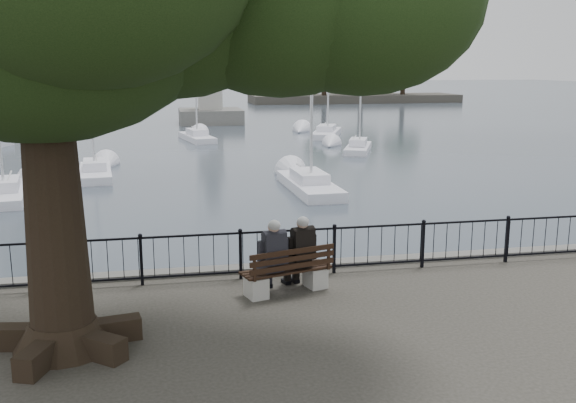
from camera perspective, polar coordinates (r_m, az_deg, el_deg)
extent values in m
cube|color=#5D5B57|center=(14.24, -0.39, -7.88)|extent=(200.00, 0.40, 1.20)
plane|color=#303943|center=(113.30, -9.99, 9.20)|extent=(260.00, 260.00, 0.00)
cube|color=black|center=(13.33, 0.00, -2.61)|extent=(22.00, 0.04, 0.04)
cube|color=black|center=(13.56, 0.00, -6.00)|extent=(22.00, 0.04, 0.04)
cube|color=#A09C8F|center=(12.35, -2.84, -7.60)|extent=(0.46, 0.53, 0.41)
cube|color=#A09C8F|center=(12.90, 2.43, -6.72)|extent=(0.46, 0.53, 0.41)
cube|color=black|center=(12.53, -0.14, -6.10)|extent=(1.86, 0.98, 0.04)
cube|color=black|center=(12.22, 0.43, -5.12)|extent=(1.73, 0.54, 0.40)
cube|color=black|center=(12.38, -1.41, -5.76)|extent=(0.43, 0.39, 0.24)
cube|color=black|center=(12.17, -1.19, -4.21)|extent=(0.49, 0.35, 0.60)
sphere|color=tan|center=(12.10, -1.28, -2.26)|extent=(0.23, 0.23, 0.23)
ellipsoid|color=#B1B0B0|center=(12.07, -1.23, -2.13)|extent=(0.24, 0.24, 0.20)
cube|color=black|center=(12.73, -1.97, -6.88)|extent=(0.43, 0.51, 0.45)
cube|color=black|center=(12.65, 1.12, -5.37)|extent=(0.43, 0.39, 0.24)
cube|color=black|center=(12.44, 1.37, -3.85)|extent=(0.49, 0.35, 0.60)
sphere|color=tan|center=(12.37, 1.29, -1.94)|extent=(0.23, 0.23, 0.23)
ellipsoid|color=#B1B0B0|center=(12.34, 1.34, -1.81)|extent=(0.24, 0.24, 0.20)
cube|color=black|center=(12.99, 0.50, -6.48)|extent=(0.43, 0.51, 0.45)
cone|color=black|center=(10.83, -19.30, -11.05)|extent=(1.56, 1.56, 0.46)
cone|color=black|center=(10.14, -20.29, 2.17)|extent=(1.01, 1.01, 5.49)
ellipsoid|color=black|center=(10.12, 6.64, 17.37)|extent=(3.66, 3.66, 2.85)
cube|color=#5D5B57|center=(73.95, -23.43, 7.42)|extent=(9.47, 9.47, 1.40)
cube|color=#5D5B57|center=(60.50, -6.91, 7.49)|extent=(5.69, 5.69, 1.40)
cube|color=#A09C8F|center=(60.36, -6.96, 9.76)|extent=(2.09, 2.46, 3.79)
cube|color=#5D5B57|center=(60.31, -7.01, 11.70)|extent=(2.46, 2.84, 0.30)
cube|color=#A09C8F|center=(60.60, -7.05, 12.47)|extent=(1.23, 2.09, 1.33)
cube|color=#A09C8F|center=(59.66, -7.00, 13.12)|extent=(1.42, 0.95, 1.52)
sphere|color=#A09C8F|center=(59.31, -7.00, 14.13)|extent=(1.61, 1.61, 1.61)
cube|color=white|center=(28.55, -23.75, 0.44)|extent=(2.20, 5.34, 0.58)
cube|color=white|center=(28.46, -23.84, 1.42)|extent=(1.36, 2.25, 0.43)
cube|color=white|center=(32.60, -16.74, 2.29)|extent=(1.95, 5.37, 0.58)
cube|color=white|center=(32.53, -16.79, 3.16)|extent=(1.27, 2.23, 0.44)
cylinder|color=silver|center=(31.89, -17.37, 11.54)|extent=(0.12, 0.12, 9.90)
cube|color=white|center=(27.87, 1.90, 1.20)|extent=(1.82, 6.00, 0.66)
cube|color=white|center=(27.78, 1.91, 2.22)|extent=(1.28, 2.46, 0.50)
cylinder|color=silver|center=(27.05, 2.14, 12.57)|extent=(0.13, 0.13, 10.38)
cube|color=white|center=(40.72, 6.25, 4.60)|extent=(3.11, 5.08, 0.55)
cube|color=white|center=(40.65, 6.26, 5.30)|extent=(1.68, 2.24, 0.41)
cylinder|color=silver|center=(40.13, 6.50, 10.60)|extent=(0.11, 0.11, 7.93)
cube|color=white|center=(46.80, -8.09, 5.52)|extent=(2.54, 5.66, 0.61)
cube|color=white|center=(46.75, -8.11, 6.13)|extent=(1.52, 2.40, 0.46)
cylinder|color=silver|center=(46.20, -8.27, 12.05)|extent=(0.12, 0.12, 10.06)
cube|color=white|center=(49.13, 3.44, 5.92)|extent=(3.79, 6.28, 0.68)
cube|color=white|center=(49.08, 3.45, 6.50)|extent=(2.06, 2.76, 0.51)
cylinder|color=silver|center=(48.52, 3.63, 12.52)|extent=(0.14, 0.14, 10.68)
cube|color=#312E28|center=(94.37, 5.89, 9.08)|extent=(30.00, 8.00, 1.20)
cylinder|color=black|center=(91.00, 3.23, 10.59)|extent=(0.70, 0.70, 4.00)
ellipsoid|color=black|center=(90.98, 3.26, 13.11)|extent=(5.20, 5.20, 4.16)
cylinder|color=black|center=(94.57, 6.51, 10.59)|extent=(0.70, 0.70, 4.00)
ellipsoid|color=black|center=(94.56, 6.57, 13.01)|extent=(5.20, 5.20, 4.16)
cylinder|color=black|center=(95.61, 10.18, 10.49)|extent=(0.70, 0.70, 4.00)
ellipsoid|color=black|center=(95.60, 10.27, 12.89)|extent=(5.20, 5.20, 4.16)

